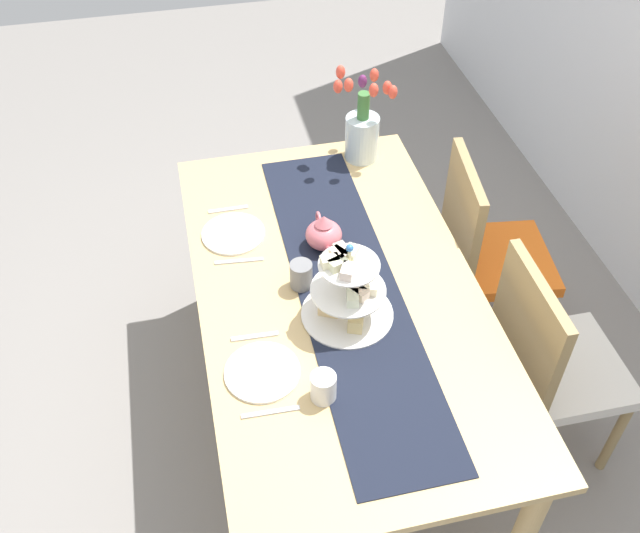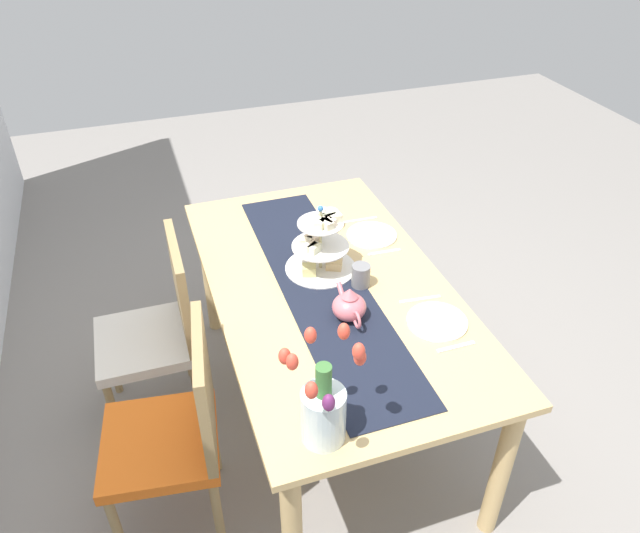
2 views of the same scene
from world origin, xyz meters
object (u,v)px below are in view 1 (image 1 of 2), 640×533
(chair_right, at_px, (548,360))
(knife_right, at_px, (271,412))
(mug_white_text, at_px, (323,387))
(chair_left, at_px, (484,249))
(tiered_cake_stand, at_px, (349,291))
(tulip_vase, at_px, (362,129))
(knife_left, at_px, (239,261))
(fork_right, at_px, (255,336))
(dinner_plate_left, at_px, (233,234))
(fork_left, at_px, (228,209))
(mug_grey, at_px, (301,275))
(dinner_plate_right, at_px, (262,372))
(teapot, at_px, (324,234))
(dining_table, at_px, (338,310))

(chair_right, xyz_separation_m, knife_right, (0.17, -1.00, 0.25))
(mug_white_text, bearing_deg, knife_right, -82.65)
(chair_left, xyz_separation_m, tiered_cake_stand, (0.44, -0.70, 0.36))
(chair_right, distance_m, tulip_vase, 1.14)
(knife_left, bearing_deg, fork_right, 0.00)
(chair_left, height_order, tulip_vase, tulip_vase)
(tiered_cake_stand, relative_size, dinner_plate_left, 1.32)
(fork_left, distance_m, knife_left, 0.29)
(chair_right, xyz_separation_m, mug_grey, (-0.31, -0.82, 0.30))
(tulip_vase, bearing_deg, mug_white_text, -20.38)
(chair_right, relative_size, tulip_vase, 2.28)
(mug_grey, bearing_deg, dinner_plate_left, -148.45)
(chair_left, distance_m, tulip_vase, 0.70)
(tiered_cake_stand, distance_m, dinner_plate_right, 0.37)
(dinner_plate_left, height_order, fork_right, dinner_plate_left)
(teapot, relative_size, tulip_vase, 0.60)
(dinner_plate_right, height_order, fork_right, dinner_plate_right)
(fork_left, height_order, mug_grey, mug_grey)
(tiered_cake_stand, height_order, knife_right, tiered_cake_stand)
(chair_left, xyz_separation_m, fork_right, (0.47, -1.01, 0.25))
(fork_right, bearing_deg, tulip_vase, 146.08)
(dinner_plate_left, height_order, knife_right, dinner_plate_left)
(tulip_vase, distance_m, fork_left, 0.64)
(teapot, height_order, dinner_plate_right, teapot)
(dining_table, bearing_deg, tulip_vase, 159.25)
(tiered_cake_stand, distance_m, knife_left, 0.46)
(chair_left, relative_size, fork_left, 6.07)
(teapot, bearing_deg, knife_right, -25.11)
(dining_table, height_order, tulip_vase, tulip_vase)
(fork_right, height_order, mug_grey, mug_grey)
(dinner_plate_right, xyz_separation_m, mug_grey, (-0.33, 0.19, 0.05))
(dinner_plate_left, bearing_deg, knife_left, 0.00)
(chair_right, xyz_separation_m, dinner_plate_left, (-0.62, -1.00, 0.25))
(dinner_plate_right, xyz_separation_m, knife_right, (0.14, 0.00, -0.00))
(teapot, relative_size, fork_left, 1.59)
(dining_table, height_order, knife_left, knife_left)
(dinner_plate_left, xyz_separation_m, dinner_plate_right, (0.64, 0.00, 0.00))
(teapot, distance_m, fork_left, 0.42)
(chair_right, relative_size, mug_white_text, 9.58)
(dinner_plate_left, bearing_deg, tulip_vase, 122.25)
(chair_right, height_order, mug_grey, chair_right)
(dinner_plate_right, distance_m, mug_grey, 0.39)
(chair_left, distance_m, fork_left, 1.05)
(knife_right, height_order, mug_grey, mug_grey)
(tiered_cake_stand, distance_m, mug_grey, 0.21)
(dining_table, relative_size, fork_right, 11.29)
(dinner_plate_right, relative_size, knife_right, 1.35)
(chair_right, height_order, fork_right, chair_right)
(dinner_plate_left, distance_m, fork_left, 0.15)
(chair_left, bearing_deg, tiered_cake_stand, -57.58)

